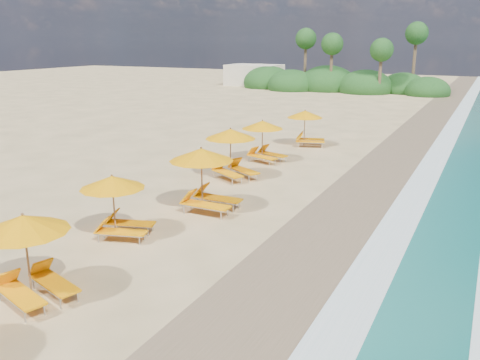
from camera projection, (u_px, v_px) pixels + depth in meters
ground at (240, 211)px, 18.64m from camera, size 160.00×160.00×0.00m
wet_sand at (346, 229)px, 16.91m from camera, size 4.00×160.00×0.01m
surf_foam at (431, 242)px, 15.73m from camera, size 4.00×160.00×0.01m
station_1 at (30, 252)px, 12.03m from camera, size 2.76×2.69×2.19m
station_2 at (118, 202)px, 15.94m from camera, size 2.63×2.57×2.08m
station_3 at (206, 175)px, 18.39m from camera, size 2.57×2.36×2.40m
station_4 at (233, 150)px, 22.71m from camera, size 3.10×3.10×2.33m
station_5 at (265, 138)px, 25.94m from camera, size 2.75×2.68×2.17m
station_6 at (307, 126)px, 29.75m from camera, size 2.75×2.68×2.16m
treeline at (334, 83)px, 61.82m from camera, size 25.80×8.80×9.74m
beach_building at (254, 75)px, 69.08m from camera, size 7.00×5.00×2.80m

